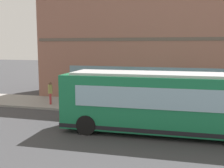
# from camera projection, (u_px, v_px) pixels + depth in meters

# --- Properties ---
(ground) EXTENTS (120.00, 120.00, 0.00)m
(ground) POSITION_uv_depth(u_px,v_px,m) (135.00, 129.00, 14.78)
(ground) COLOR #38383A
(sidewalk_curb) EXTENTS (3.95, 40.00, 0.15)m
(sidewalk_curb) POSITION_uv_depth(u_px,v_px,m) (147.00, 109.00, 19.13)
(sidewalk_curb) COLOR gray
(sidewalk_curb) RESTS_ON ground
(building_corner) EXTENTS (7.83, 19.10, 8.85)m
(building_corner) POSITION_uv_depth(u_px,v_px,m) (158.00, 45.00, 24.11)
(building_corner) COLOR #8C5B4C
(building_corner) RESTS_ON ground
(city_bus_nearside) EXTENTS (2.88, 10.12, 3.07)m
(city_bus_nearside) POSITION_uv_depth(u_px,v_px,m) (162.00, 103.00, 13.83)
(city_bus_nearside) COLOR #197247
(city_bus_nearside) RESTS_ON ground
(fire_hydrant) EXTENTS (0.35, 0.35, 0.74)m
(fire_hydrant) POSITION_uv_depth(u_px,v_px,m) (168.00, 99.00, 20.13)
(fire_hydrant) COLOR yellow
(fire_hydrant) RESTS_ON sidewalk_curb
(pedestrian_near_hydrant) EXTENTS (0.32, 0.32, 1.64)m
(pedestrian_near_hydrant) POSITION_uv_depth(u_px,v_px,m) (50.00, 91.00, 20.11)
(pedestrian_near_hydrant) COLOR #B23338
(pedestrian_near_hydrant) RESTS_ON sidewalk_curb
(pedestrian_near_building_entrance) EXTENTS (0.32, 0.32, 1.77)m
(pedestrian_near_building_entrance) POSITION_uv_depth(u_px,v_px,m) (75.00, 87.00, 21.50)
(pedestrian_near_building_entrance) COLOR #3359A5
(pedestrian_near_building_entrance) RESTS_ON sidewalk_curb
(pedestrian_by_light_pole) EXTENTS (0.32, 0.32, 1.61)m
(pedestrian_by_light_pole) POSITION_uv_depth(u_px,v_px,m) (195.00, 95.00, 18.63)
(pedestrian_by_light_pole) COLOR gold
(pedestrian_by_light_pole) RESTS_ON sidewalk_curb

